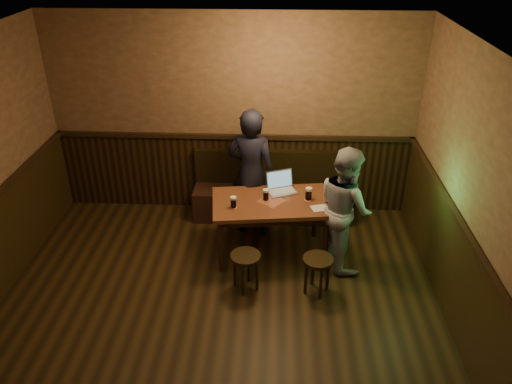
{
  "coord_description": "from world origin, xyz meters",
  "views": [
    {
      "loc": [
        0.61,
        -3.43,
        3.81
      ],
      "look_at": [
        0.37,
        1.73,
        0.94
      ],
      "focal_mm": 35.0,
      "sensor_mm": 36.0,
      "label": 1
    }
  ],
  "objects_px": {
    "pub_table": "(271,208)",
    "pint_right": "(309,194)",
    "pint_mid": "(266,195)",
    "stool_right": "(318,265)",
    "person_suit": "(251,173)",
    "stool_left": "(246,262)",
    "person_grey": "(345,208)",
    "pint_left": "(233,202)",
    "bench": "(272,196)",
    "laptop": "(281,186)"
  },
  "relations": [
    {
      "from": "stool_right",
      "to": "person_suit",
      "type": "distance_m",
      "value": 1.57
    },
    {
      "from": "pint_right",
      "to": "person_suit",
      "type": "xyz_separation_m",
      "value": [
        -0.72,
        0.45,
        0.03
      ]
    },
    {
      "from": "pint_left",
      "to": "person_suit",
      "type": "relative_size",
      "value": 0.08
    },
    {
      "from": "pub_table",
      "to": "stool_right",
      "type": "relative_size",
      "value": 3.23
    },
    {
      "from": "laptop",
      "to": "stool_left",
      "type": "bearing_deg",
      "value": -132.22
    },
    {
      "from": "pint_left",
      "to": "pint_right",
      "type": "distance_m",
      "value": 0.93
    },
    {
      "from": "pub_table",
      "to": "person_suit",
      "type": "bearing_deg",
      "value": 111.35
    },
    {
      "from": "pub_table",
      "to": "pint_right",
      "type": "distance_m",
      "value": 0.49
    },
    {
      "from": "pint_right",
      "to": "pint_mid",
      "type": "bearing_deg",
      "value": -176.36
    },
    {
      "from": "stool_left",
      "to": "pint_right",
      "type": "distance_m",
      "value": 1.16
    },
    {
      "from": "stool_left",
      "to": "person_grey",
      "type": "height_order",
      "value": "person_grey"
    },
    {
      "from": "bench",
      "to": "laptop",
      "type": "xyz_separation_m",
      "value": [
        0.12,
        -0.65,
        0.52
      ]
    },
    {
      "from": "stool_right",
      "to": "person_suit",
      "type": "bearing_deg",
      "value": 123.14
    },
    {
      "from": "stool_right",
      "to": "pint_right",
      "type": "xyz_separation_m",
      "value": [
        -0.09,
        0.8,
        0.47
      ]
    },
    {
      "from": "pint_mid",
      "to": "person_suit",
      "type": "relative_size",
      "value": 0.08
    },
    {
      "from": "pub_table",
      "to": "pint_left",
      "type": "xyz_separation_m",
      "value": [
        -0.45,
        -0.18,
        0.17
      ]
    },
    {
      "from": "bench",
      "to": "laptop",
      "type": "height_order",
      "value": "laptop"
    },
    {
      "from": "pint_left",
      "to": "pint_mid",
      "type": "xyz_separation_m",
      "value": [
        0.38,
        0.2,
        0.0
      ]
    },
    {
      "from": "pub_table",
      "to": "person_grey",
      "type": "relative_size",
      "value": 0.98
    },
    {
      "from": "pint_right",
      "to": "person_grey",
      "type": "bearing_deg",
      "value": -23.98
    },
    {
      "from": "pub_table",
      "to": "pint_right",
      "type": "xyz_separation_m",
      "value": [
        0.45,
        0.05,
        0.18
      ]
    },
    {
      "from": "pub_table",
      "to": "stool_right",
      "type": "height_order",
      "value": "pub_table"
    },
    {
      "from": "stool_right",
      "to": "pint_left",
      "type": "relative_size",
      "value": 3.19
    },
    {
      "from": "pint_mid",
      "to": "person_grey",
      "type": "relative_size",
      "value": 0.1
    },
    {
      "from": "bench",
      "to": "pint_mid",
      "type": "height_order",
      "value": "bench"
    },
    {
      "from": "stool_left",
      "to": "pint_left",
      "type": "distance_m",
      "value": 0.73
    },
    {
      "from": "stool_right",
      "to": "person_grey",
      "type": "bearing_deg",
      "value": 61.11
    },
    {
      "from": "bench",
      "to": "stool_right",
      "type": "relative_size",
      "value": 4.69
    },
    {
      "from": "stool_left",
      "to": "pint_right",
      "type": "bearing_deg",
      "value": 46.79
    },
    {
      "from": "pub_table",
      "to": "stool_left",
      "type": "height_order",
      "value": "pub_table"
    },
    {
      "from": "pub_table",
      "to": "laptop",
      "type": "relative_size",
      "value": 3.61
    },
    {
      "from": "pint_mid",
      "to": "laptop",
      "type": "bearing_deg",
      "value": 54.24
    },
    {
      "from": "laptop",
      "to": "pint_left",
      "type": "bearing_deg",
      "value": -162.2
    },
    {
      "from": "pint_mid",
      "to": "stool_left",
      "type": "bearing_deg",
      "value": -105.5
    },
    {
      "from": "person_suit",
      "to": "pub_table",
      "type": "bearing_deg",
      "value": 132.54
    },
    {
      "from": "stool_left",
      "to": "person_suit",
      "type": "relative_size",
      "value": 0.27
    },
    {
      "from": "pint_right",
      "to": "laptop",
      "type": "height_order",
      "value": "laptop"
    },
    {
      "from": "stool_right",
      "to": "pint_left",
      "type": "xyz_separation_m",
      "value": [
        -0.99,
        0.57,
        0.46
      ]
    },
    {
      "from": "stool_right",
      "to": "pint_mid",
      "type": "height_order",
      "value": "pint_mid"
    },
    {
      "from": "person_grey",
      "to": "pint_right",
      "type": "bearing_deg",
      "value": 44.98
    },
    {
      "from": "person_grey",
      "to": "laptop",
      "type": "bearing_deg",
      "value": 40.54
    },
    {
      "from": "pub_table",
      "to": "stool_left",
      "type": "bearing_deg",
      "value": -117.75
    },
    {
      "from": "pint_left",
      "to": "pint_right",
      "type": "xyz_separation_m",
      "value": [
        0.9,
        0.23,
        0.01
      ]
    },
    {
      "from": "stool_left",
      "to": "laptop",
      "type": "height_order",
      "value": "laptop"
    },
    {
      "from": "bench",
      "to": "person_suit",
      "type": "bearing_deg",
      "value": -122.47
    },
    {
      "from": "laptop",
      "to": "stool_right",
      "type": "bearing_deg",
      "value": -88.2
    },
    {
      "from": "pub_table",
      "to": "stool_right",
      "type": "xyz_separation_m",
      "value": [
        0.54,
        -0.74,
        -0.29
      ]
    },
    {
      "from": "pint_mid",
      "to": "pint_right",
      "type": "relative_size",
      "value": 0.89
    },
    {
      "from": "stool_right",
      "to": "laptop",
      "type": "xyz_separation_m",
      "value": [
        -0.42,
        1.02,
        0.45
      ]
    },
    {
      "from": "pint_mid",
      "to": "pub_table",
      "type": "bearing_deg",
      "value": -14.93
    }
  ]
}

